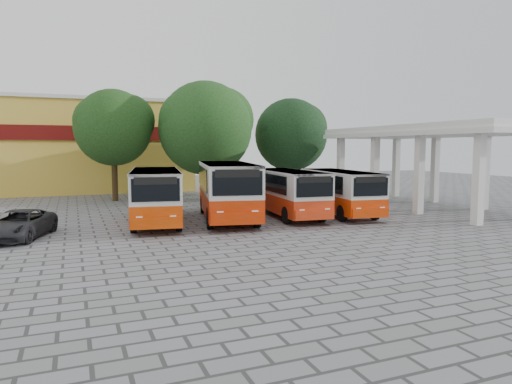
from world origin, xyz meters
name	(u,v)px	position (x,y,z in m)	size (l,w,h in m)	color
ground	(319,227)	(0.00, 0.00, 0.00)	(90.00, 90.00, 0.00)	slate
terminal_shelter	(429,134)	(10.50, 4.00, 4.91)	(6.80, 15.80, 5.40)	silver
shophouse_block	(77,146)	(-11.00, 25.99, 4.16)	(20.40, 10.40, 8.30)	gold
bus_far_left	(156,193)	(-7.44, 4.17, 1.64)	(3.63, 8.15, 2.83)	#DE3A00
bus_centre_left	(227,187)	(-3.55, 4.02, 1.81)	(4.38, 9.11, 3.13)	red
bus_centre_right	(288,190)	(0.07, 3.75, 1.55)	(2.90, 7.60, 2.68)	red
bus_far_right	(340,189)	(3.24, 3.24, 1.51)	(3.08, 7.49, 2.62)	red
tree_left	(114,125)	(-8.47, 15.74, 5.65)	(5.94, 5.66, 8.30)	#3F2D16
tree_middle	(206,125)	(-1.88, 14.00, 5.69)	(7.46, 7.10, 9.00)	black
tree_right	(292,132)	(6.26, 15.88, 5.30)	(6.56, 6.25, 8.22)	#402D10
parked_car	(18,225)	(-13.75, 2.39, 0.62)	(2.06, 4.47, 1.24)	black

